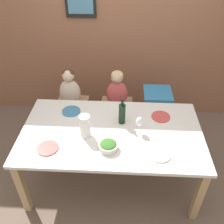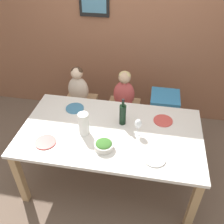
{
  "view_description": "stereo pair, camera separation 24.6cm",
  "coord_description": "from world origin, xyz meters",
  "px_view_note": "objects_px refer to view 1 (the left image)",
  "views": [
    {
      "loc": [
        0.1,
        -1.87,
        2.42
      ],
      "look_at": [
        0.0,
        0.08,
        0.92
      ],
      "focal_mm": 40.0,
      "sensor_mm": 36.0,
      "label": 1
    },
    {
      "loc": [
        0.35,
        -1.84,
        2.42
      ],
      "look_at": [
        0.0,
        0.08,
        0.92
      ],
      "focal_mm": 40.0,
      "sensor_mm": 36.0,
      "label": 2
    }
  ],
  "objects_px": {
    "person_child_left": "(70,88)",
    "wine_glass_near": "(139,122)",
    "paper_towel_roll": "(85,126)",
    "dinner_plate_front_left": "(48,148)",
    "chair_far_center": "(117,110)",
    "dinner_plate_back_right": "(161,117)",
    "dinner_plate_front_right": "(160,154)",
    "chair_right_highchair": "(157,101)",
    "dinner_plate_back_left": "(71,111)",
    "wine_bottle": "(122,113)",
    "person_child_center": "(117,89)",
    "salad_bowl_large": "(108,146)",
    "chair_far_left": "(72,108)"
  },
  "relations": [
    {
      "from": "dinner_plate_back_left",
      "to": "dinner_plate_front_right",
      "type": "distance_m",
      "value": 1.09
    },
    {
      "from": "chair_far_left",
      "to": "chair_far_center",
      "type": "relative_size",
      "value": 1.0
    },
    {
      "from": "chair_far_center",
      "to": "wine_glass_near",
      "type": "xyz_separation_m",
      "value": [
        0.25,
        -0.8,
        0.47
      ]
    },
    {
      "from": "person_child_left",
      "to": "wine_glass_near",
      "type": "relative_size",
      "value": 2.76
    },
    {
      "from": "chair_far_left",
      "to": "dinner_plate_back_left",
      "type": "bearing_deg",
      "value": -77.22
    },
    {
      "from": "wine_bottle",
      "to": "salad_bowl_large",
      "type": "xyz_separation_m",
      "value": [
        -0.12,
        -0.39,
        -0.08
      ]
    },
    {
      "from": "dinner_plate_back_right",
      "to": "dinner_plate_front_right",
      "type": "bearing_deg",
      "value": -96.74
    },
    {
      "from": "person_child_center",
      "to": "dinner_plate_front_left",
      "type": "distance_m",
      "value": 1.24
    },
    {
      "from": "wine_bottle",
      "to": "wine_glass_near",
      "type": "distance_m",
      "value": 0.22
    },
    {
      "from": "person_child_left",
      "to": "wine_bottle",
      "type": "xyz_separation_m",
      "value": [
        0.68,
        -0.66,
        0.14
      ]
    },
    {
      "from": "chair_far_left",
      "to": "wine_glass_near",
      "type": "height_order",
      "value": "wine_glass_near"
    },
    {
      "from": "chair_far_center",
      "to": "wine_glass_near",
      "type": "height_order",
      "value": "wine_glass_near"
    },
    {
      "from": "wine_bottle",
      "to": "paper_towel_roll",
      "type": "bearing_deg",
      "value": -147.99
    },
    {
      "from": "person_child_left",
      "to": "wine_glass_near",
      "type": "distance_m",
      "value": 1.18
    },
    {
      "from": "chair_right_highchair",
      "to": "dinner_plate_front_right",
      "type": "distance_m",
      "value": 1.12
    },
    {
      "from": "paper_towel_roll",
      "to": "wine_glass_near",
      "type": "relative_size",
      "value": 1.31
    },
    {
      "from": "person_child_left",
      "to": "wine_glass_near",
      "type": "xyz_separation_m",
      "value": [
        0.85,
        -0.8,
        0.15
      ]
    },
    {
      "from": "chair_far_center",
      "to": "wine_bottle",
      "type": "bearing_deg",
      "value": -83.51
    },
    {
      "from": "salad_bowl_large",
      "to": "chair_right_highchair",
      "type": "bearing_deg",
      "value": 61.88
    },
    {
      "from": "dinner_plate_back_left",
      "to": "dinner_plate_back_right",
      "type": "distance_m",
      "value": 0.98
    },
    {
      "from": "paper_towel_roll",
      "to": "dinner_plate_front_left",
      "type": "xyz_separation_m",
      "value": [
        -0.33,
        -0.2,
        -0.11
      ]
    },
    {
      "from": "chair_far_left",
      "to": "chair_right_highchair",
      "type": "xyz_separation_m",
      "value": [
        1.12,
        -0.0,
        0.16
      ]
    },
    {
      "from": "chair_far_center",
      "to": "person_child_center",
      "type": "bearing_deg",
      "value": 90.0
    },
    {
      "from": "dinner_plate_front_left",
      "to": "salad_bowl_large",
      "type": "bearing_deg",
      "value": 2.75
    },
    {
      "from": "person_child_left",
      "to": "person_child_center",
      "type": "height_order",
      "value": "same"
    },
    {
      "from": "paper_towel_roll",
      "to": "dinner_plate_back_left",
      "type": "xyz_separation_m",
      "value": [
        -0.21,
        0.37,
        -0.11
      ]
    },
    {
      "from": "chair_far_left",
      "to": "dinner_plate_back_right",
      "type": "relative_size",
      "value": 2.32
    },
    {
      "from": "chair_right_highchair",
      "to": "wine_glass_near",
      "type": "height_order",
      "value": "wine_glass_near"
    },
    {
      "from": "person_child_left",
      "to": "chair_far_left",
      "type": "bearing_deg",
      "value": -90.0
    },
    {
      "from": "chair_right_highchair",
      "to": "wine_bottle",
      "type": "relative_size",
      "value": 2.3
    },
    {
      "from": "wine_bottle",
      "to": "dinner_plate_front_left",
      "type": "bearing_deg",
      "value": -148.68
    },
    {
      "from": "chair_far_center",
      "to": "person_child_left",
      "type": "distance_m",
      "value": 0.68
    },
    {
      "from": "salad_bowl_large",
      "to": "dinner_plate_front_left",
      "type": "bearing_deg",
      "value": -177.25
    },
    {
      "from": "wine_bottle",
      "to": "dinner_plate_front_left",
      "type": "height_order",
      "value": "wine_bottle"
    },
    {
      "from": "wine_glass_near",
      "to": "dinner_plate_front_right",
      "type": "xyz_separation_m",
      "value": [
        0.18,
        -0.3,
        -0.12
      ]
    },
    {
      "from": "wine_glass_near",
      "to": "dinner_plate_back_right",
      "type": "bearing_deg",
      "value": 44.97
    },
    {
      "from": "wine_bottle",
      "to": "paper_towel_roll",
      "type": "relative_size",
      "value": 1.26
    },
    {
      "from": "dinner_plate_back_right",
      "to": "dinner_plate_front_right",
      "type": "distance_m",
      "value": 0.55
    },
    {
      "from": "salad_bowl_large",
      "to": "dinner_plate_back_left",
      "type": "height_order",
      "value": "salad_bowl_large"
    },
    {
      "from": "salad_bowl_large",
      "to": "dinner_plate_back_left",
      "type": "bearing_deg",
      "value": 129.53
    },
    {
      "from": "wine_bottle",
      "to": "dinner_plate_front_right",
      "type": "height_order",
      "value": "wine_bottle"
    },
    {
      "from": "wine_glass_near",
      "to": "dinner_plate_back_right",
      "type": "distance_m",
      "value": 0.37
    },
    {
      "from": "chair_far_left",
      "to": "paper_towel_roll",
      "type": "relative_size",
      "value": 1.95
    },
    {
      "from": "chair_far_center",
      "to": "dinner_plate_front_right",
      "type": "height_order",
      "value": "dinner_plate_front_right"
    },
    {
      "from": "wine_glass_near",
      "to": "salad_bowl_large",
      "type": "relative_size",
      "value": 1.02
    },
    {
      "from": "person_child_center",
      "to": "salad_bowl_large",
      "type": "bearing_deg",
      "value": -92.25
    },
    {
      "from": "wine_bottle",
      "to": "salad_bowl_large",
      "type": "height_order",
      "value": "wine_bottle"
    },
    {
      "from": "wine_bottle",
      "to": "dinner_plate_front_right",
      "type": "bearing_deg",
      "value": -51.14
    },
    {
      "from": "dinner_plate_front_left",
      "to": "chair_far_center",
      "type": "bearing_deg",
      "value": 60.7
    },
    {
      "from": "person_child_left",
      "to": "dinner_plate_back_right",
      "type": "xyz_separation_m",
      "value": [
        1.1,
        -0.55,
        0.02
      ]
    }
  ]
}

